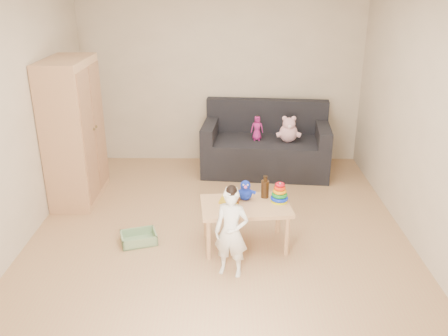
{
  "coord_description": "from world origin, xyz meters",
  "views": [
    {
      "loc": [
        0.09,
        -4.51,
        2.58
      ],
      "look_at": [
        0.05,
        0.25,
        0.65
      ],
      "focal_mm": 38.0,
      "sensor_mm": 36.0,
      "label": 1
    }
  ],
  "objects_px": {
    "wardrobe": "(74,132)",
    "sofa": "(265,155)",
    "play_table": "(245,225)",
    "toddler": "(231,233)"
  },
  "relations": [
    {
      "from": "wardrobe",
      "to": "sofa",
      "type": "xyz_separation_m",
      "value": [
        2.37,
        0.87,
        -0.62
      ]
    },
    {
      "from": "wardrobe",
      "to": "sofa",
      "type": "height_order",
      "value": "wardrobe"
    },
    {
      "from": "wardrobe",
      "to": "sofa",
      "type": "bearing_deg",
      "value": 20.12
    },
    {
      "from": "play_table",
      "to": "sofa",
      "type": "bearing_deg",
      "value": 80.17
    },
    {
      "from": "toddler",
      "to": "wardrobe",
      "type": "bearing_deg",
      "value": 154.92
    },
    {
      "from": "wardrobe",
      "to": "play_table",
      "type": "height_order",
      "value": "wardrobe"
    },
    {
      "from": "wardrobe",
      "to": "toddler",
      "type": "height_order",
      "value": "wardrobe"
    },
    {
      "from": "play_table",
      "to": "toddler",
      "type": "height_order",
      "value": "toddler"
    },
    {
      "from": "play_table",
      "to": "toddler",
      "type": "bearing_deg",
      "value": -105.99
    },
    {
      "from": "wardrobe",
      "to": "play_table",
      "type": "bearing_deg",
      "value": -29.34
    }
  ]
}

